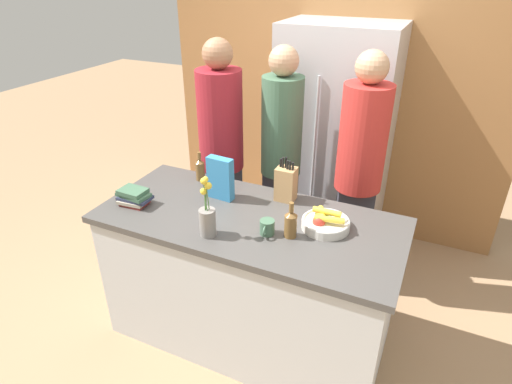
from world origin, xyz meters
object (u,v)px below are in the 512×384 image
(knife_block, at_px, (286,184))
(person_in_red_tee, at_px, (359,167))
(flower_vase, at_px, (207,218))
(bottle_vinegar, at_px, (291,223))
(bottle_oil, at_px, (200,169))
(person_at_sink, at_px, (221,147))
(cereal_box, at_px, (220,178))
(fruit_bowl, at_px, (325,222))
(book_stack, at_px, (134,197))
(refrigerator, at_px, (333,142))
(person_in_blue, at_px, (281,152))
(coffee_mug, at_px, (267,227))

(knife_block, distance_m, person_in_red_tee, 0.59)
(flower_vase, xyz_separation_m, bottle_vinegar, (0.41, 0.17, -0.03))
(knife_block, height_order, bottle_oil, knife_block)
(person_at_sink, bearing_deg, cereal_box, -59.49)
(fruit_bowl, xyz_separation_m, bottle_oil, (-0.94, 0.23, 0.04))
(fruit_bowl, relative_size, book_stack, 1.25)
(refrigerator, relative_size, book_stack, 8.59)
(refrigerator, bearing_deg, bottle_vinegar, -83.72)
(cereal_box, relative_size, person_at_sink, 0.15)
(bottle_vinegar, xyz_separation_m, person_in_red_tee, (0.18, 0.84, 0.01))
(refrigerator, distance_m, flower_vase, 1.60)
(book_stack, bearing_deg, knife_block, 28.39)
(flower_vase, xyz_separation_m, book_stack, (-0.58, 0.10, -0.06))
(refrigerator, distance_m, person_in_blue, 0.60)
(bottle_oil, relative_size, bottle_vinegar, 0.97)
(fruit_bowl, height_order, knife_block, knife_block)
(refrigerator, bearing_deg, book_stack, -119.48)
(flower_vase, height_order, bottle_vinegar, flower_vase)
(fruit_bowl, height_order, person_in_blue, person_in_blue)
(knife_block, height_order, person_in_red_tee, person_in_red_tee)
(fruit_bowl, distance_m, person_in_red_tee, 0.69)
(coffee_mug, distance_m, person_in_blue, 0.94)
(flower_vase, distance_m, cereal_box, 0.42)
(person_at_sink, bearing_deg, person_in_blue, 19.44)
(flower_vase, bearing_deg, refrigerator, 80.82)
(bottle_vinegar, xyz_separation_m, person_at_sink, (-0.82, 0.73, 0.02))
(refrigerator, height_order, person_at_sink, refrigerator)
(fruit_bowl, distance_m, coffee_mug, 0.33)
(fruit_bowl, bearing_deg, person_in_red_tee, 87.39)
(refrigerator, height_order, knife_block, refrigerator)
(cereal_box, xyz_separation_m, person_in_blue, (0.15, 0.64, -0.04))
(book_stack, bearing_deg, fruit_bowl, 11.51)
(bottle_oil, height_order, person_in_red_tee, person_in_red_tee)
(cereal_box, xyz_separation_m, bottle_vinegar, (0.55, -0.22, -0.05))
(bottle_oil, bearing_deg, person_in_blue, 50.53)
(person_in_blue, bearing_deg, knife_block, -56.57)
(refrigerator, bearing_deg, bottle_oil, -122.09)
(person_in_blue, xyz_separation_m, person_in_red_tee, (0.58, -0.02, 0.00))
(fruit_bowl, bearing_deg, bottle_vinegar, -132.67)
(flower_vase, distance_m, bottle_vinegar, 0.45)
(cereal_box, bearing_deg, flower_vase, -70.82)
(fruit_bowl, relative_size, person_at_sink, 0.15)
(bottle_vinegar, height_order, person_in_blue, person_in_blue)
(book_stack, relative_size, person_in_blue, 0.12)
(knife_block, xyz_separation_m, person_in_red_tee, (0.35, 0.47, -0.02))
(knife_block, bearing_deg, bottle_oil, 178.75)
(flower_vase, height_order, person_in_blue, person_in_blue)
(cereal_box, height_order, person_in_red_tee, person_in_red_tee)
(person_in_red_tee, bearing_deg, refrigerator, 103.30)
(refrigerator, xyz_separation_m, person_in_blue, (-0.25, -0.54, 0.08))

